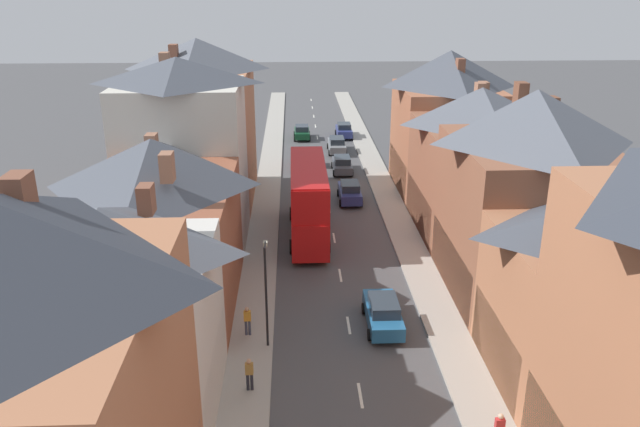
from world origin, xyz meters
name	(u,v)px	position (x,y,z in m)	size (l,w,h in m)	color
pavement_left	(267,201)	(-5.10, 38.00, 0.07)	(2.20, 104.00, 0.14)	#A8A399
pavement_right	(388,199)	(5.10, 38.00, 0.07)	(2.20, 104.00, 0.14)	#A8A399
centre_line_dashes	(329,209)	(0.00, 36.00, 0.01)	(0.14, 97.80, 0.01)	silver
terrace_row_left	(143,233)	(-10.18, 17.27, 5.86)	(8.00, 55.59, 13.19)	brown
terrace_row_right	(574,241)	(10.19, 15.13, 5.94)	(8.00, 58.95, 13.68)	#B2704C
double_decker_bus_lead	(308,199)	(-1.81, 30.44, 2.82)	(2.74, 10.80, 5.30)	red
car_near_blue	(344,130)	(3.10, 59.94, 0.85)	(1.90, 4.00, 1.69)	navy
car_near_silver	(337,145)	(1.80, 53.36, 0.84)	(1.90, 4.58, 1.66)	gray
car_parked_left_a	(342,164)	(1.80, 46.03, 0.81)	(1.90, 4.33, 1.59)	#4C515B
car_parked_right_a	(302,132)	(-1.80, 59.43, 0.81)	(1.90, 3.90, 1.61)	#144728
car_mid_black	(350,192)	(1.80, 37.71, 0.86)	(1.90, 4.23, 1.70)	navy
car_parked_left_b	(383,312)	(1.80, 17.81, 0.84)	(1.90, 4.39, 1.68)	#236093
car_mid_white	(304,158)	(-1.80, 48.47, 0.82)	(1.90, 4.09, 1.63)	maroon
pedestrian_mid_left	(249,373)	(-4.92, 12.45, 1.03)	(0.36, 0.22, 1.61)	#23232D
pedestrian_mid_right	(247,319)	(-5.30, 17.08, 1.03)	(0.36, 0.22, 1.61)	#3D4256
street_lamp	(266,289)	(-4.25, 16.19, 3.24)	(0.20, 1.12, 5.50)	black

